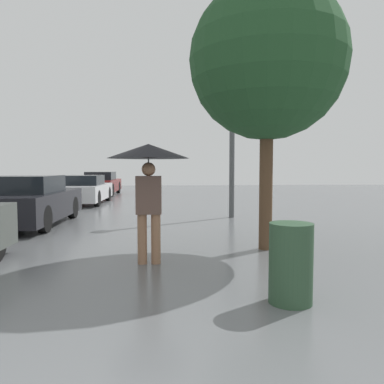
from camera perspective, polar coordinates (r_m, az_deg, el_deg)
pedestrian at (r=5.64m, az=-6.65°, el=4.35°), size 1.22×1.22×1.81m
parked_car_second at (r=10.37m, az=-23.69°, el=-1.35°), size 1.75×4.03×1.26m
parked_car_third at (r=15.87m, az=-16.17°, el=0.30°), size 1.71×4.09×1.16m
parked_car_farthest at (r=20.95m, az=-13.63°, el=1.23°), size 1.63×4.18×1.24m
tree at (r=6.99m, az=11.43°, el=18.85°), size 2.72×2.72×4.66m
street_lamp at (r=11.11m, az=6.15°, el=11.74°), size 0.39×0.39×4.65m
trash_bin at (r=4.21m, az=14.81°, el=-10.45°), size 0.47×0.47×0.86m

